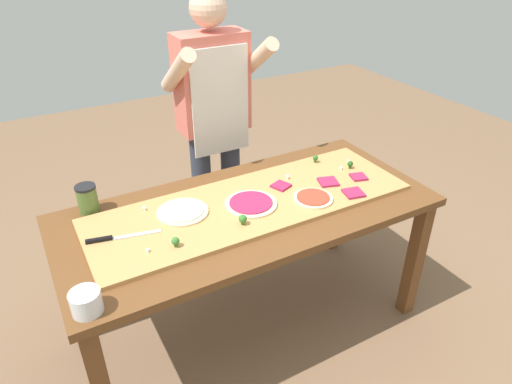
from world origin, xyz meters
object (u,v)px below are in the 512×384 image
(cheese_crumble_e, at_px, (341,168))
(prep_table, at_px, (248,223))
(cheese_crumble_d, at_px, (348,161))
(cheese_crumble_b, at_px, (148,250))
(pizza_whole_cheese_artichoke, at_px, (183,211))
(pizza_slice_near_left, at_px, (281,186))
(cheese_crumble_a, at_px, (287,177))
(cook_center, at_px, (214,113))
(broccoli_floret_front_left, at_px, (315,158))
(broccoli_floret_back_mid, at_px, (350,164))
(broccoli_floret_back_right, at_px, (243,219))
(flour_cup, at_px, (86,303))
(pizza_whole_tomato_red, at_px, (313,198))
(sauce_jar, at_px, (87,199))
(broccoli_floret_center_left, at_px, (175,241))
(chefs_knife, at_px, (113,238))
(pizza_slice_center, at_px, (328,182))
(pizza_whole_beet_magenta, at_px, (251,203))
(cheese_crumble_c, at_px, (144,209))
(pizza_slice_far_right, at_px, (354,193))
(pizza_slice_far_left, at_px, (359,177))

(cheese_crumble_e, bearing_deg, prep_table, -174.29)
(cheese_crumble_e, bearing_deg, cheese_crumble_d, 28.17)
(cheese_crumble_b, bearing_deg, pizza_whole_cheese_artichoke, 41.36)
(pizza_slice_near_left, height_order, cheese_crumble_a, cheese_crumble_a)
(cook_center, bearing_deg, broccoli_floret_front_left, -50.68)
(broccoli_floret_back_mid, bearing_deg, cheese_crumble_b, -171.71)
(broccoli_floret_back_right, relative_size, cheese_crumble_a, 2.76)
(cheese_crumble_b, distance_m, flour_cup, 0.35)
(pizza_whole_cheese_artichoke, bearing_deg, cook_center, 53.46)
(pizza_whole_tomato_red, xyz_separation_m, cheese_crumble_d, (0.40, 0.23, -0.00))
(pizza_whole_tomato_red, distance_m, cheese_crumble_b, 0.83)
(cheese_crumble_a, bearing_deg, pizza_whole_cheese_artichoke, -176.28)
(pizza_whole_tomato_red, distance_m, sauce_jar, 1.07)
(broccoli_floret_center_left, xyz_separation_m, cheese_crumble_d, (1.12, 0.26, -0.02))
(cook_center, bearing_deg, broccoli_floret_back_mid, -50.76)
(broccoli_floret_back_mid, bearing_deg, pizza_whole_cheese_artichoke, 178.26)
(chefs_knife, bearing_deg, broccoli_floret_back_right, -17.86)
(pizza_whole_tomato_red, bearing_deg, pizza_slice_center, 30.35)
(flour_cup, bearing_deg, cheese_crumble_a, 21.65)
(broccoli_floret_center_left, relative_size, broccoli_floret_front_left, 1.02)
(cook_center, bearing_deg, prep_table, -101.92)
(pizza_whole_beet_magenta, relative_size, pizza_slice_near_left, 3.10)
(pizza_slice_near_left, relative_size, flour_cup, 0.74)
(pizza_whole_cheese_artichoke, height_order, cheese_crumble_e, pizza_whole_cheese_artichoke)
(broccoli_floret_back_right, bearing_deg, broccoli_floret_center_left, -178.58)
(pizza_whole_cheese_artichoke, height_order, cook_center, cook_center)
(pizza_slice_near_left, bearing_deg, pizza_whole_cheese_artichoke, 178.19)
(chefs_knife, bearing_deg, cheese_crumble_c, 40.19)
(pizza_whole_cheese_artichoke, relative_size, pizza_slice_far_right, 2.58)
(pizza_whole_tomato_red, xyz_separation_m, pizza_whole_beet_magenta, (-0.29, 0.10, 0.00))
(pizza_whole_cheese_artichoke, relative_size, cheese_crumble_e, 16.93)
(pizza_whole_tomato_red, relative_size, cheese_crumble_c, 12.37)
(broccoli_floret_back_mid, xyz_separation_m, broccoli_floret_front_left, (-0.12, 0.15, 0.00))
(pizza_whole_tomato_red, distance_m, pizza_slice_center, 0.19)
(chefs_knife, bearing_deg, pizza_slice_far_left, -4.04)
(pizza_slice_far_right, height_order, cheese_crumble_b, same)
(sauce_jar, bearing_deg, pizza_whole_cheese_artichoke, -34.66)
(sauce_jar, bearing_deg, pizza_slice_far_right, -23.47)
(prep_table, xyz_separation_m, chefs_knife, (-0.64, 0.03, 0.12))
(chefs_knife, bearing_deg, pizza_slice_near_left, 2.02)
(broccoli_floret_front_left, height_order, cheese_crumble_e, broccoli_floret_front_left)
(pizza_whole_tomato_red, xyz_separation_m, sauce_jar, (-0.97, 0.45, 0.04))
(broccoli_floret_center_left, bearing_deg, chefs_knife, 140.12)
(pizza_slice_far_right, bearing_deg, cheese_crumble_c, 159.16)
(pizza_slice_far_right, distance_m, broccoli_floret_back_right, 0.60)
(broccoli_floret_center_left, bearing_deg, cheese_crumble_c, 95.25)
(cheese_crumble_a, xyz_separation_m, cheese_crumble_e, (0.31, -0.05, -0.00))
(cheese_crumble_a, distance_m, cheese_crumble_b, 0.86)
(cheese_crumble_b, bearing_deg, chefs_knife, 123.43)
(pizza_whole_tomato_red, height_order, broccoli_floret_center_left, broccoli_floret_center_left)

